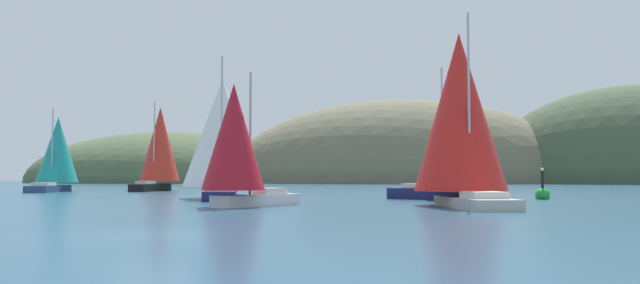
% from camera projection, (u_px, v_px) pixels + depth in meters
% --- Properties ---
extents(ground_plane, '(360.00, 360.00, 0.00)m').
position_uv_depth(ground_plane, '(146.00, 235.00, 18.81)').
color(ground_plane, navy).
extents(headland_center, '(87.81, 44.00, 40.66)m').
position_uv_depth(headland_center, '(401.00, 183.00, 151.36)').
color(headland_center, '#6B664C').
rests_on(headland_center, ground_plane).
extents(headland_left, '(75.73, 44.00, 26.10)m').
position_uv_depth(headland_left, '(167.00, 183.00, 160.29)').
color(headland_left, '#4C5B3D').
rests_on(headland_left, ground_plane).
extents(sailboat_red_spinnaker, '(6.60, 9.77, 11.13)m').
position_uv_depth(sailboat_red_spinnaker, '(460.00, 115.00, 37.02)').
color(sailboat_red_spinnaker, '#B7B2A8').
rests_on(sailboat_red_spinnaker, ground_plane).
extents(sailboat_white_mainsail, '(7.54, 10.47, 10.94)m').
position_uv_depth(sailboat_white_mainsail, '(222.00, 134.00, 49.00)').
color(sailboat_white_mainsail, '#191E4C').
rests_on(sailboat_white_mainsail, ground_plane).
extents(sailboat_teal_sail, '(5.42, 9.09, 9.36)m').
position_uv_depth(sailboat_teal_sail, '(57.00, 153.00, 71.06)').
color(sailboat_teal_sail, navy).
rests_on(sailboat_teal_sail, ground_plane).
extents(sailboat_scarlet_sail, '(4.78, 8.72, 10.53)m').
position_uv_depth(sailboat_scarlet_sail, '(159.00, 147.00, 74.70)').
color(sailboat_scarlet_sail, black).
rests_on(sailboat_scarlet_sail, ground_plane).
extents(sailboat_crimson_sail, '(5.65, 7.05, 7.85)m').
position_uv_depth(sailboat_crimson_sail, '(236.00, 142.00, 35.40)').
color(sailboat_crimson_sail, white).
rests_on(sailboat_crimson_sail, ground_plane).
extents(sailboat_pink_spinnaker, '(9.16, 7.20, 9.86)m').
position_uv_depth(sailboat_pink_spinnaker, '(460.00, 133.00, 45.48)').
color(sailboat_pink_spinnaker, '#191E4C').
rests_on(sailboat_pink_spinnaker, ground_plane).
extents(channel_buoy, '(1.10, 1.10, 2.64)m').
position_uv_depth(channel_buoy, '(543.00, 194.00, 47.44)').
color(channel_buoy, green).
rests_on(channel_buoy, ground_plane).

